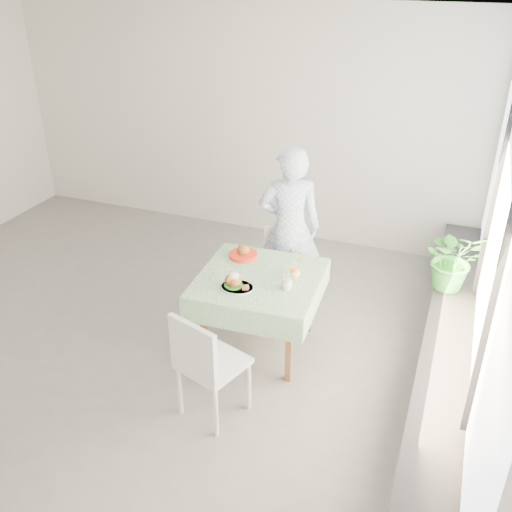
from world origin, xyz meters
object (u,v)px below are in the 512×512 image
at_px(chair_far, 280,286).
at_px(juice_cup_orange, 295,272).
at_px(chair_near, 213,383).
at_px(potted_plant, 454,259).
at_px(diner, 290,228).
at_px(main_dish, 235,283).
at_px(cafe_table, 259,304).

relative_size(chair_far, juice_cup_orange, 3.31).
distance_m(chair_near, potted_plant, 2.43).
distance_m(diner, main_dish, 1.08).
bearing_deg(chair_far, main_dish, -96.02).
bearing_deg(chair_near, potted_plant, 48.03).
xyz_separation_m(diner, potted_plant, (1.55, 0.01, -0.04)).
bearing_deg(potted_plant, chair_near, -131.97).
height_order(diner, juice_cup_orange, diner).
height_order(cafe_table, diner, diner).
distance_m(cafe_table, chair_far, 0.71).
bearing_deg(cafe_table, main_dish, -117.23).
distance_m(cafe_table, juice_cup_orange, 0.46).
height_order(chair_far, chair_near, chair_near).
xyz_separation_m(chair_near, main_dish, (-0.09, 0.69, 0.50)).
relative_size(juice_cup_orange, potted_plant, 0.43).
bearing_deg(chair_near, chair_far, 89.69).
distance_m(chair_far, main_dish, 1.07).
relative_size(chair_far, potted_plant, 1.42).
bearing_deg(diner, chair_near, 68.72).
bearing_deg(main_dish, cafe_table, 62.77).
bearing_deg(potted_plant, juice_cup_orange, -149.63).
relative_size(chair_far, main_dish, 2.96).
bearing_deg(chair_near, juice_cup_orange, 72.39).
bearing_deg(chair_near, main_dish, 97.36).
height_order(cafe_table, main_dish, main_dish).
distance_m(chair_far, diner, 0.60).
xyz_separation_m(chair_far, main_dish, (-0.10, -0.92, 0.53)).
bearing_deg(main_dish, chair_far, 83.98).
xyz_separation_m(chair_far, juice_cup_orange, (0.32, -0.58, 0.54)).
bearing_deg(cafe_table, diner, 89.77).
bearing_deg(juice_cup_orange, chair_far, 118.53).
relative_size(diner, main_dish, 5.89).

